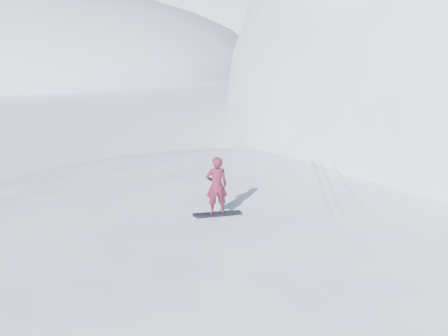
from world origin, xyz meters
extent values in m
ellipsoid|color=white|center=(1.00, 3.00, 0.00)|extent=(36.00, 28.00, 4.80)
ellipsoid|color=white|center=(-40.00, 110.00, 0.00)|extent=(140.00, 90.00, 36.00)
ellipsoid|color=white|center=(-2.00, 6.00, 0.00)|extent=(7.00, 6.30, 1.00)
cube|color=black|center=(-3.48, 2.13, 2.41)|extent=(1.40, 0.80, 0.02)
imported|color=maroon|center=(-3.48, 2.13, 3.28)|extent=(0.74, 0.62, 1.72)
cube|color=silver|center=(-0.60, 5.41, 2.42)|extent=(0.99, 5.94, 0.04)
cube|color=silver|center=(-0.27, 5.41, 2.42)|extent=(0.99, 5.94, 0.04)
cube|color=silver|center=(0.32, 5.41, 2.42)|extent=(1.36, 5.87, 0.04)
camera|label=1|loc=(-0.41, -11.01, 8.05)|focal=40.00mm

